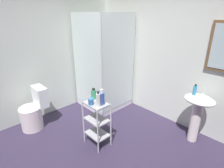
{
  "coord_description": "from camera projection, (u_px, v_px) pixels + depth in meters",
  "views": [
    {
      "loc": [
        1.54,
        -1.13,
        1.99
      ],
      "look_at": [
        -0.23,
        0.53,
        1.01
      ],
      "focal_mm": 28.56,
      "sensor_mm": 36.0,
      "label": 1
    }
  ],
  "objects": [
    {
      "name": "body_wash_bottle_green",
      "position": [
        94.0,
        94.0,
        2.76
      ],
      "size": [
        0.08,
        0.08,
        0.17
      ],
      "color": "#37935F",
      "rests_on": "storage_cart"
    },
    {
      "name": "sink_faucet",
      "position": [
        204.0,
        91.0,
        2.76
      ],
      "size": [
        0.03,
        0.03,
        0.1
      ],
      "primitive_type": "cylinder",
      "color": "silver",
      "rests_on": "pedestal_sink"
    },
    {
      "name": "hand_soap_bottle",
      "position": [
        195.0,
        90.0,
        2.73
      ],
      "size": [
        0.05,
        0.05,
        0.17
      ],
      "color": "#389ED1",
      "rests_on": "pedestal_sink"
    },
    {
      "name": "wall_left",
      "position": [
        31.0,
        56.0,
        3.28
      ],
      "size": [
        0.1,
        4.2,
        2.5
      ],
      "primitive_type": "cube",
      "color": "silver",
      "rests_on": "ground_plane"
    },
    {
      "name": "wall_back",
      "position": [
        174.0,
        57.0,
        3.2
      ],
      "size": [
        4.2,
        0.14,
        2.5
      ],
      "color": "silver",
      "rests_on": "ground_plane"
    },
    {
      "name": "lotion_bottle_white",
      "position": [
        98.0,
        100.0,
        2.52
      ],
      "size": [
        0.06,
        0.06,
        0.24
      ],
      "color": "white",
      "rests_on": "storage_cart"
    },
    {
      "name": "storage_cart",
      "position": [
        97.0,
        120.0,
        2.77
      ],
      "size": [
        0.38,
        0.28,
        0.74
      ],
      "color": "silver",
      "rests_on": "ground_plane"
    },
    {
      "name": "rinse_cup",
      "position": [
        91.0,
        102.0,
        2.59
      ],
      "size": [
        0.08,
        0.08,
        0.09
      ],
      "primitive_type": "cylinder",
      "color": "#3870B2",
      "rests_on": "storage_cart"
    },
    {
      "name": "shampoo_bottle_blue",
      "position": [
        102.0,
        98.0,
        2.58
      ],
      "size": [
        0.08,
        0.08,
        0.24
      ],
      "color": "#3555AE",
      "rests_on": "storage_cart"
    },
    {
      "name": "toilet",
      "position": [
        34.0,
        112.0,
        3.23
      ],
      "size": [
        0.37,
        0.49,
        0.76
      ],
      "color": "white",
      "rests_on": "ground_plane"
    },
    {
      "name": "shower_stall",
      "position": [
        104.0,
        87.0,
        3.92
      ],
      "size": [
        0.92,
        0.92,
        2.0
      ],
      "color": "white",
      "rests_on": "ground_plane"
    },
    {
      "name": "pedestal_sink",
      "position": [
        198.0,
        109.0,
        2.79
      ],
      "size": [
        0.46,
        0.37,
        0.81
      ],
      "color": "white",
      "rests_on": "ground_plane"
    },
    {
      "name": "ground_plane",
      "position": [
        96.0,
        166.0,
        2.5
      ],
      "size": [
        4.2,
        4.2,
        0.02
      ],
      "primitive_type": "cube",
      "color": "#2D253C"
    }
  ]
}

